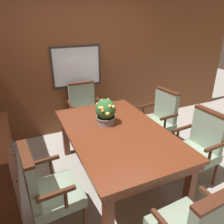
# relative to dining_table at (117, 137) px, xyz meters

# --- Properties ---
(ground_plane) EXTENTS (14.00, 14.00, 0.00)m
(ground_plane) POSITION_rel_dining_table_xyz_m (-0.03, -0.16, -0.66)
(ground_plane) COLOR #A39E93
(wall_back) EXTENTS (7.20, 0.08, 2.45)m
(wall_back) POSITION_rel_dining_table_xyz_m (-0.03, 1.66, 0.57)
(wall_back) COLOR brown
(wall_back) RESTS_ON ground_plane
(dining_table) EXTENTS (1.20, 1.91, 0.75)m
(dining_table) POSITION_rel_dining_table_xyz_m (0.00, 0.00, 0.00)
(dining_table) COLOR maroon
(dining_table) RESTS_ON ground_plane
(chair_head_far) EXTENTS (0.57, 0.51, 1.00)m
(chair_head_far) POSITION_rel_dining_table_xyz_m (-0.01, 1.34, -0.12)
(chair_head_far) COLOR #472314
(chair_head_far) RESTS_ON ground_plane
(chair_right_far) EXTENTS (0.55, 0.60, 1.00)m
(chair_right_far) POSITION_rel_dining_table_xyz_m (1.00, 0.46, -0.12)
(chair_right_far) COLOR #472314
(chair_right_far) RESTS_ON ground_plane
(chair_right_near) EXTENTS (0.54, 0.59, 1.00)m
(chair_right_near) POSITION_rel_dining_table_xyz_m (0.98, -0.45, -0.12)
(chair_right_near) COLOR #472314
(chair_right_near) RESTS_ON ground_plane
(chair_left_near) EXTENTS (0.54, 0.59, 1.00)m
(chair_left_near) POSITION_rel_dining_table_xyz_m (-0.97, -0.42, -0.12)
(chair_left_near) COLOR #472314
(chair_left_near) RESTS_ON ground_plane
(potted_plant) EXTENTS (0.27, 0.29, 0.35)m
(potted_plant) POSITION_rel_dining_table_xyz_m (-0.05, 0.24, 0.27)
(potted_plant) COLOR gray
(potted_plant) RESTS_ON dining_table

